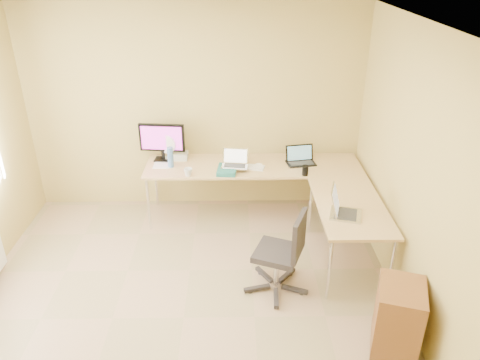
{
  "coord_description": "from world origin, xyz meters",
  "views": [
    {
      "loc": [
        0.49,
        -3.32,
        3.14
      ],
      "look_at": [
        0.55,
        1.1,
        0.9
      ],
      "focal_mm": 34.65,
      "sensor_mm": 36.0,
      "label": 1
    }
  ],
  "objects_px": {
    "mug": "(188,172)",
    "water_bottle": "(170,157)",
    "monitor": "(162,142)",
    "keyboard": "(245,166)",
    "laptop_center": "(235,159)",
    "desk_fan": "(168,147)",
    "desk_main": "(253,191)",
    "office_chair": "(277,247)",
    "cabinet": "(398,318)",
    "laptop_black": "(301,156)",
    "desk_return": "(347,234)",
    "laptop_return": "(347,205)"
  },
  "relations": [
    {
      "from": "mug",
      "to": "water_bottle",
      "type": "xyz_separation_m",
      "value": [
        -0.23,
        0.25,
        0.08
      ]
    },
    {
      "from": "desk_return",
      "to": "office_chair",
      "type": "height_order",
      "value": "office_chair"
    },
    {
      "from": "laptop_center",
      "to": "mug",
      "type": "height_order",
      "value": "laptop_center"
    },
    {
      "from": "cabinet",
      "to": "laptop_black",
      "type": "bearing_deg",
      "value": 120.8
    },
    {
      "from": "monitor",
      "to": "laptop_black",
      "type": "height_order",
      "value": "monitor"
    },
    {
      "from": "laptop_center",
      "to": "desk_fan",
      "type": "distance_m",
      "value": 0.91
    },
    {
      "from": "cabinet",
      "to": "desk_main",
      "type": "bearing_deg",
      "value": 134.11
    },
    {
      "from": "desk_return",
      "to": "monitor",
      "type": "xyz_separation_m",
      "value": [
        -2.1,
        1.16,
        0.61
      ]
    },
    {
      "from": "laptop_center",
      "to": "laptop_return",
      "type": "height_order",
      "value": "laptop_center"
    },
    {
      "from": "water_bottle",
      "to": "laptop_return",
      "type": "bearing_deg",
      "value": -31.84
    },
    {
      "from": "desk_fan",
      "to": "office_chair",
      "type": "height_order",
      "value": "desk_fan"
    },
    {
      "from": "water_bottle",
      "to": "cabinet",
      "type": "xyz_separation_m",
      "value": [
        2.13,
        -2.22,
        -0.5
      ]
    },
    {
      "from": "monitor",
      "to": "office_chair",
      "type": "bearing_deg",
      "value": -44.83
    },
    {
      "from": "desk_main",
      "to": "keyboard",
      "type": "xyz_separation_m",
      "value": [
        -0.11,
        -0.06,
        0.38
      ]
    },
    {
      "from": "keyboard",
      "to": "desk_fan",
      "type": "relative_size",
      "value": 1.56
    },
    {
      "from": "office_chair",
      "to": "water_bottle",
      "type": "bearing_deg",
      "value": 152.22
    },
    {
      "from": "office_chair",
      "to": "desk_main",
      "type": "bearing_deg",
      "value": 118.88
    },
    {
      "from": "desk_main",
      "to": "office_chair",
      "type": "bearing_deg",
      "value": -82.79
    },
    {
      "from": "desk_fan",
      "to": "office_chair",
      "type": "relative_size",
      "value": 0.34
    },
    {
      "from": "monitor",
      "to": "laptop_center",
      "type": "xyz_separation_m",
      "value": [
        0.9,
        -0.31,
        -0.09
      ]
    },
    {
      "from": "desk_return",
      "to": "laptop_black",
      "type": "height_order",
      "value": "laptop_black"
    },
    {
      "from": "monitor",
      "to": "laptop_black",
      "type": "distance_m",
      "value": 1.73
    },
    {
      "from": "desk_main",
      "to": "laptop_return",
      "type": "bearing_deg",
      "value": -54.13
    },
    {
      "from": "desk_return",
      "to": "keyboard",
      "type": "relative_size",
      "value": 2.67
    },
    {
      "from": "keyboard",
      "to": "mug",
      "type": "height_order",
      "value": "mug"
    },
    {
      "from": "desk_return",
      "to": "mug",
      "type": "bearing_deg",
      "value": 158.14
    },
    {
      "from": "laptop_black",
      "to": "monitor",
      "type": "bearing_deg",
      "value": 165.21
    },
    {
      "from": "mug",
      "to": "laptop_return",
      "type": "relative_size",
      "value": 0.28
    },
    {
      "from": "keyboard",
      "to": "cabinet",
      "type": "xyz_separation_m",
      "value": [
        1.23,
        -2.19,
        -0.38
      ]
    },
    {
      "from": "desk_main",
      "to": "keyboard",
      "type": "bearing_deg",
      "value": -149.63
    },
    {
      "from": "desk_fan",
      "to": "cabinet",
      "type": "height_order",
      "value": "desk_fan"
    },
    {
      "from": "laptop_black",
      "to": "mug",
      "type": "bearing_deg",
      "value": -176.91
    },
    {
      "from": "desk_main",
      "to": "keyboard",
      "type": "height_order",
      "value": "keyboard"
    },
    {
      "from": "desk_main",
      "to": "keyboard",
      "type": "relative_size",
      "value": 5.44
    },
    {
      "from": "desk_return",
      "to": "keyboard",
      "type": "height_order",
      "value": "keyboard"
    },
    {
      "from": "desk_fan",
      "to": "office_chair",
      "type": "bearing_deg",
      "value": -31.18
    },
    {
      "from": "mug",
      "to": "office_chair",
      "type": "relative_size",
      "value": 0.11
    },
    {
      "from": "desk_return",
      "to": "water_bottle",
      "type": "height_order",
      "value": "water_bottle"
    },
    {
      "from": "water_bottle",
      "to": "desk_main",
      "type": "bearing_deg",
      "value": 2.42
    },
    {
      "from": "laptop_center",
      "to": "cabinet",
      "type": "distance_m",
      "value": 2.56
    },
    {
      "from": "monitor",
      "to": "keyboard",
      "type": "relative_size",
      "value": 1.16
    },
    {
      "from": "desk_main",
      "to": "water_bottle",
      "type": "xyz_separation_m",
      "value": [
        -1.01,
        -0.04,
        0.49
      ]
    },
    {
      "from": "laptop_black",
      "to": "cabinet",
      "type": "relative_size",
      "value": 0.55
    },
    {
      "from": "laptop_black",
      "to": "desk_fan",
      "type": "xyz_separation_m",
      "value": [
        -1.66,
        0.18,
        0.05
      ]
    },
    {
      "from": "laptop_center",
      "to": "office_chair",
      "type": "relative_size",
      "value": 0.34
    },
    {
      "from": "laptop_black",
      "to": "laptop_return",
      "type": "distance_m",
      "value": 1.27
    },
    {
      "from": "laptop_return",
      "to": "cabinet",
      "type": "xyz_separation_m",
      "value": [
        0.25,
        -1.05,
        -0.49
      ]
    },
    {
      "from": "laptop_center",
      "to": "mug",
      "type": "bearing_deg",
      "value": -156.94
    },
    {
      "from": "monitor",
      "to": "laptop_return",
      "type": "bearing_deg",
      "value": -28.66
    },
    {
      "from": "monitor",
      "to": "laptop_return",
      "type": "distance_m",
      "value": 2.43
    }
  ]
}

